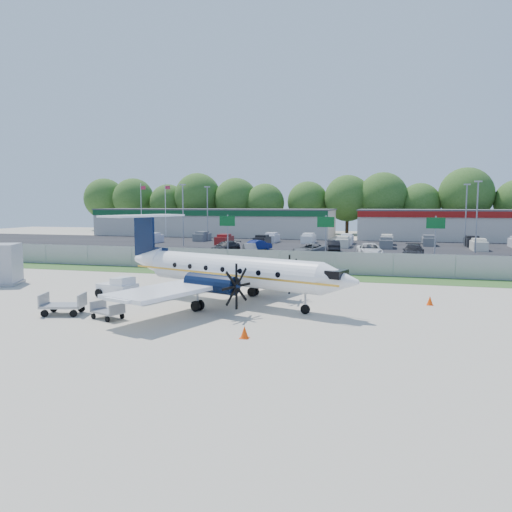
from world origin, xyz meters
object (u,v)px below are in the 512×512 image
(pushback_tug, at_px, (119,288))
(baggage_cart_near, at_px, (63,305))
(aircraft, at_px, (228,270))
(baggage_cart_far, at_px, (108,311))
(service_container, at_px, (0,266))

(pushback_tug, distance_m, baggage_cart_near, 5.56)
(aircraft, distance_m, baggage_cart_far, 7.84)
(baggage_cart_far, bearing_deg, pushback_tug, 115.59)
(pushback_tug, distance_m, service_container, 11.81)
(aircraft, xyz_separation_m, baggage_cart_near, (-7.95, -5.58, -1.55))
(pushback_tug, xyz_separation_m, baggage_cart_near, (-0.21, -5.56, -0.09))
(pushback_tug, bearing_deg, service_container, 169.28)
(baggage_cart_far, height_order, service_container, service_container)
(baggage_cart_near, height_order, service_container, service_container)
(baggage_cart_near, bearing_deg, baggage_cart_far, -5.05)
(baggage_cart_near, xyz_separation_m, baggage_cart_far, (3.00, -0.26, -0.13))
(pushback_tug, bearing_deg, baggage_cart_far, -64.41)
(aircraft, bearing_deg, baggage_cart_far, -130.27)
(aircraft, distance_m, baggage_cart_near, 9.84)
(baggage_cart_far, relative_size, service_container, 0.54)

